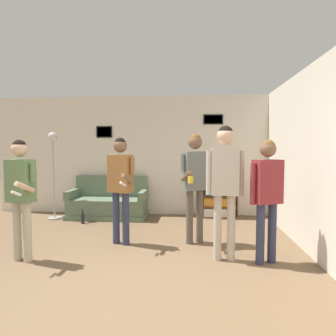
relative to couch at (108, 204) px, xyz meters
name	(u,v)px	position (x,y,z in m)	size (l,w,h in m)	color
ground_plane	(99,307)	(0.97, -3.69, -0.29)	(20.00, 20.00, 0.00)	brown
wall_back	(154,155)	(0.97, 0.42, 1.06)	(7.46, 0.08, 2.70)	silver
wall_right	(302,159)	(3.53, -1.65, 1.06)	(0.06, 6.48, 2.70)	silver
couch	(108,204)	(0.00, 0.00, 0.00)	(1.69, 0.80, 0.88)	#5B7056
bookshelf	(219,196)	(2.42, 0.20, 0.17)	(0.81, 0.30, 0.93)	brown
floor_lamp	(53,160)	(-1.10, -0.28, 0.97)	(0.28, 0.28, 1.85)	#ADA89E
person_player_foreground_left	(20,187)	(-0.42, -2.63, 0.70)	(0.48, 0.53, 1.63)	#B7AD99
person_player_foreground_center	(120,179)	(0.73, -1.81, 0.74)	(0.48, 0.55, 1.68)	#2D334C
person_watcher_holding_cup	(195,176)	(1.89, -1.67, 0.79)	(0.45, 0.56, 1.74)	brown
person_spectator_near_bookshelf	(225,177)	(2.29, -2.37, 0.84)	(0.50, 0.23, 1.82)	#B7AD99
person_spectator_far_right	(267,188)	(2.82, -2.43, 0.70)	(0.47, 0.32, 1.63)	#2D334C
bottle_on_floor	(83,218)	(-0.35, -0.62, -0.18)	(0.07, 0.07, 0.28)	black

